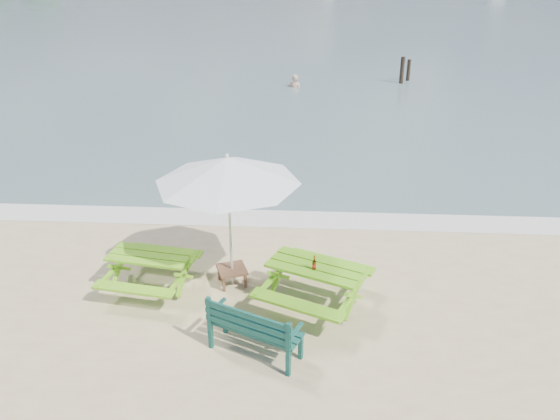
# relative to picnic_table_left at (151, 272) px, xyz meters

# --- Properties ---
(foam_strip) EXTENTS (22.00, 0.90, 0.01)m
(foam_strip) POSITION_rel_picnic_table_left_xyz_m (1.90, 2.99, -0.33)
(foam_strip) COLOR silver
(foam_strip) RESTS_ON ground
(picnic_table_left) EXTENTS (1.72, 1.85, 0.70)m
(picnic_table_left) POSITION_rel_picnic_table_left_xyz_m (0.00, 0.00, 0.00)
(picnic_table_left) COLOR #6EB51B
(picnic_table_left) RESTS_ON ground
(picnic_table_right) EXTENTS (2.23, 2.32, 0.78)m
(picnic_table_right) POSITION_rel_picnic_table_left_xyz_m (3.01, -0.34, 0.04)
(picnic_table_right) COLOR #6AB51B
(picnic_table_right) RESTS_ON ground
(park_bench) EXTENTS (1.53, 1.04, 0.90)m
(park_bench) POSITION_rel_picnic_table_left_xyz_m (2.10, -1.71, -0.06)
(park_bench) COLOR #0E3E36
(park_bench) RESTS_ON ground
(side_table) EXTENTS (0.66, 0.66, 0.33)m
(side_table) POSITION_rel_picnic_table_left_xyz_m (1.47, 0.22, -0.16)
(side_table) COLOR brown
(side_table) RESTS_ON ground
(patio_umbrella) EXTENTS (3.29, 3.29, 2.53)m
(patio_umbrella) POSITION_rel_picnic_table_left_xyz_m (1.47, 0.22, 1.96)
(patio_umbrella) COLOR silver
(patio_umbrella) RESTS_ON ground
(beer_bottle) EXTENTS (0.07, 0.07, 0.26)m
(beer_bottle) POSITION_rel_picnic_table_left_xyz_m (2.99, -0.46, 0.53)
(beer_bottle) COLOR #924815
(beer_bottle) RESTS_ON picnic_table_right
(swimmer) EXTENTS (0.72, 0.56, 1.76)m
(swimmer) POSITION_rel_picnic_table_left_xyz_m (2.09, 16.66, -0.63)
(swimmer) COLOR tan
(swimmer) RESTS_ON ground
(mooring_pilings) EXTENTS (0.59, 0.79, 1.43)m
(mooring_pilings) POSITION_rel_picnic_table_left_xyz_m (7.23, 17.98, 0.13)
(mooring_pilings) COLOR black
(mooring_pilings) RESTS_ON ground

